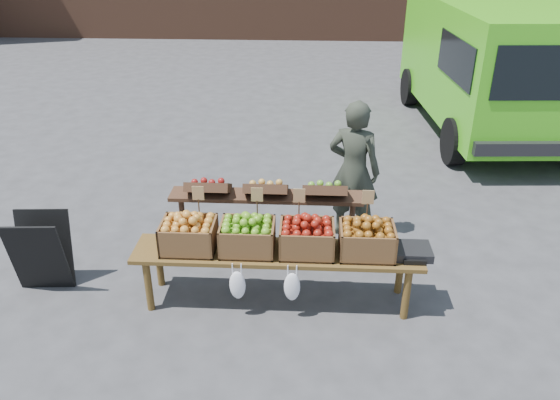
# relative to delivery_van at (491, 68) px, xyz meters

# --- Properties ---
(ground) EXTENTS (80.00, 80.00, 0.00)m
(ground) POSITION_rel_delivery_van_xyz_m (-3.39, -4.98, -1.10)
(ground) COLOR #3E3E40
(delivery_van) EXTENTS (2.53, 5.02, 2.19)m
(delivery_van) POSITION_rel_delivery_van_xyz_m (0.00, 0.00, 0.00)
(delivery_van) COLOR #47C219
(delivery_van) RESTS_ON ground
(vendor) EXTENTS (0.69, 0.57, 1.64)m
(vendor) POSITION_rel_delivery_van_xyz_m (-2.56, -3.81, -0.28)
(vendor) COLOR #2B3026
(vendor) RESTS_ON ground
(chalkboard_sign) EXTENTS (0.55, 0.33, 0.81)m
(chalkboard_sign) POSITION_rel_delivery_van_xyz_m (-5.69, -5.03, -0.69)
(chalkboard_sign) COLOR black
(chalkboard_sign) RESTS_ON ground
(back_table) EXTENTS (2.10, 0.44, 1.04)m
(back_table) POSITION_rel_delivery_van_xyz_m (-3.50, -4.42, -0.58)
(back_table) COLOR #3F2719
(back_table) RESTS_ON ground
(display_bench) EXTENTS (2.70, 0.56, 0.57)m
(display_bench) POSITION_rel_delivery_van_xyz_m (-3.35, -5.14, -0.81)
(display_bench) COLOR #543B18
(display_bench) RESTS_ON ground
(crate_golden_apples) EXTENTS (0.50, 0.40, 0.28)m
(crate_golden_apples) POSITION_rel_delivery_van_xyz_m (-4.17, -5.14, -0.39)
(crate_golden_apples) COLOR gold
(crate_golden_apples) RESTS_ON display_bench
(crate_russet_pears) EXTENTS (0.50, 0.40, 0.28)m
(crate_russet_pears) POSITION_rel_delivery_van_xyz_m (-3.62, -5.14, -0.39)
(crate_russet_pears) COLOR #3E7A13
(crate_russet_pears) RESTS_ON display_bench
(crate_red_apples) EXTENTS (0.50, 0.40, 0.28)m
(crate_red_apples) POSITION_rel_delivery_van_xyz_m (-3.07, -5.14, -0.39)
(crate_red_apples) COLOR #640B05
(crate_red_apples) RESTS_ON display_bench
(crate_green_apples) EXTENTS (0.50, 0.40, 0.28)m
(crate_green_apples) POSITION_rel_delivery_van_xyz_m (-2.52, -5.14, -0.39)
(crate_green_apples) COLOR brown
(crate_green_apples) RESTS_ON display_bench
(weighing_scale) EXTENTS (0.34, 0.30, 0.08)m
(weighing_scale) POSITION_rel_delivery_van_xyz_m (-2.10, -5.14, -0.49)
(weighing_scale) COLOR black
(weighing_scale) RESTS_ON display_bench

